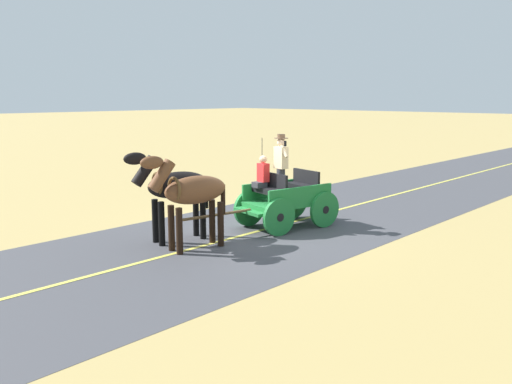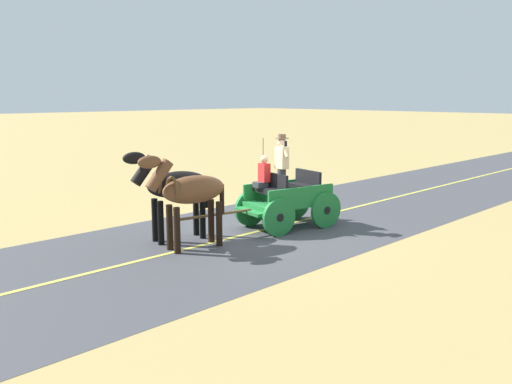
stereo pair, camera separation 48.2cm
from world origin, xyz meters
name	(u,v)px [view 2 (the right image)]	position (x,y,z in m)	size (l,w,h in m)	color
ground_plane	(261,231)	(0.00, 0.00, 0.00)	(200.00, 200.00, 0.00)	tan
road_surface	(261,231)	(0.00, 0.00, 0.00)	(6.06, 160.00, 0.01)	#424247
road_centre_stripe	(261,230)	(0.00, 0.00, 0.01)	(0.12, 160.00, 0.00)	#DBCC4C
horse_drawn_carriage	(286,197)	(-0.18, -0.74, 0.82)	(1.84, 4.51, 2.50)	#1E7233
horse_near_side	(190,192)	(-0.02, 2.32, 1.32)	(0.80, 2.15, 2.21)	brown
horse_off_side	(174,187)	(0.81, 2.16, 1.32)	(0.88, 2.15, 2.21)	black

